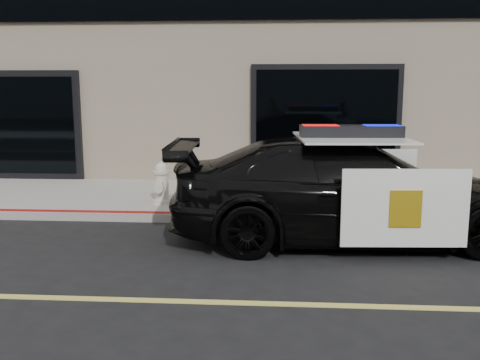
{
  "coord_description": "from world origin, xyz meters",
  "views": [
    {
      "loc": [
        -2.13,
        -5.57,
        2.36
      ],
      "look_at": [
        -2.66,
        2.2,
        1.0
      ],
      "focal_mm": 40.0,
      "sensor_mm": 36.0,
      "label": 1
    }
  ],
  "objects": [
    {
      "name": "ground",
      "position": [
        0.0,
        0.0,
        0.0
      ],
      "size": [
        120.0,
        120.0,
        0.0
      ],
      "primitive_type": "plane",
      "color": "black",
      "rests_on": "ground"
    },
    {
      "name": "sidewalk_n",
      "position": [
        0.0,
        5.25,
        0.07
      ],
      "size": [
        60.0,
        3.5,
        0.15
      ],
      "primitive_type": "cube",
      "color": "gray",
      "rests_on": "ground"
    },
    {
      "name": "police_car",
      "position": [
        -1.0,
        2.59,
        0.8
      ],
      "size": [
        2.87,
        5.73,
        1.79
      ],
      "color": "black",
      "rests_on": "ground"
    },
    {
      "name": "fire_hydrant",
      "position": [
        -4.31,
        4.34,
        0.53
      ],
      "size": [
        0.37,
        0.51,
        0.81
      ],
      "color": "beige",
      "rests_on": "sidewalk_n"
    }
  ]
}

